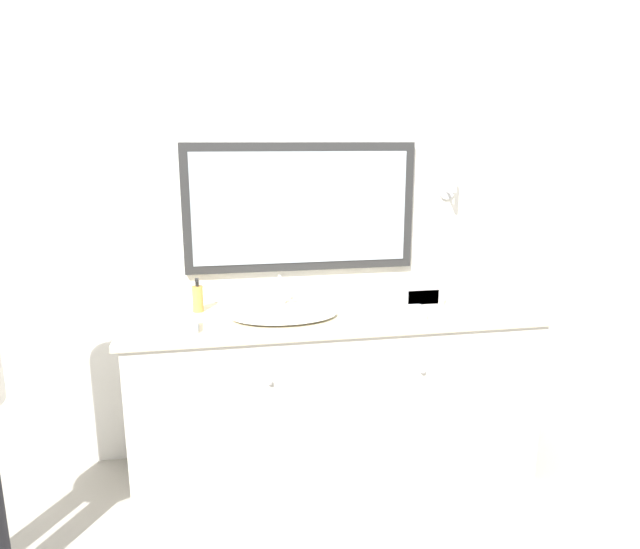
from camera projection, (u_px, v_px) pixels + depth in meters
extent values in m
plane|color=#9E998E|center=(348.00, 505.00, 2.73)|extent=(14.00, 14.00, 0.00)
cube|color=white|center=(323.00, 223.00, 3.06)|extent=(8.00, 0.06, 2.55)
cube|color=#282828|center=(301.00, 208.00, 2.97)|extent=(1.21, 0.04, 0.67)
cube|color=#9EA8B2|center=(301.00, 208.00, 2.95)|extent=(1.12, 0.01, 0.58)
cylinder|color=silver|center=(447.00, 191.00, 3.10)|extent=(0.09, 0.01, 0.09)
cylinder|color=silver|center=(450.00, 192.00, 3.06)|extent=(0.02, 0.10, 0.02)
cylinder|color=white|center=(455.00, 179.00, 2.99)|extent=(0.02, 0.02, 0.14)
cube|color=beige|center=(335.00, 396.00, 2.94)|extent=(1.99, 0.57, 0.84)
cube|color=beige|center=(335.00, 316.00, 2.84)|extent=(2.05, 0.60, 0.03)
sphere|color=silver|center=(270.00, 382.00, 2.54)|extent=(0.02, 0.02, 0.02)
sphere|color=silver|center=(423.00, 371.00, 2.67)|extent=(0.02, 0.02, 0.02)
ellipsoid|color=white|center=(284.00, 314.00, 2.76)|extent=(0.52, 0.33, 0.03)
cylinder|color=silver|center=(280.00, 304.00, 2.94)|extent=(0.06, 0.06, 0.03)
cylinder|color=silver|center=(280.00, 289.00, 2.92)|extent=(0.02, 0.02, 0.13)
cylinder|color=silver|center=(280.00, 278.00, 2.87)|extent=(0.02, 0.07, 0.02)
cylinder|color=white|center=(265.00, 302.00, 2.92)|extent=(0.06, 0.02, 0.02)
cylinder|color=white|center=(294.00, 300.00, 2.95)|extent=(0.05, 0.02, 0.02)
cylinder|color=gold|center=(198.00, 299.00, 2.85)|extent=(0.05, 0.05, 0.13)
cylinder|color=black|center=(197.00, 283.00, 2.83)|extent=(0.02, 0.02, 0.04)
cube|color=black|center=(197.00, 280.00, 2.81)|extent=(0.02, 0.03, 0.01)
cube|color=#BCBCC1|center=(420.00, 295.00, 2.97)|extent=(0.23, 0.11, 0.11)
cube|color=black|center=(423.00, 297.00, 2.92)|extent=(0.16, 0.01, 0.07)
cube|color=#B2B2B7|center=(524.00, 303.00, 2.82)|extent=(0.11, 0.01, 0.11)
cube|color=beige|center=(525.00, 303.00, 2.81)|extent=(0.08, 0.00, 0.08)
cube|color=#A8B7C6|center=(181.00, 326.00, 2.57)|extent=(0.15, 0.12, 0.04)
cube|color=#A8B7C6|center=(404.00, 313.00, 2.74)|extent=(0.19, 0.11, 0.05)
cube|color=#ADADB2|center=(473.00, 304.00, 2.98)|extent=(0.14, 0.09, 0.01)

